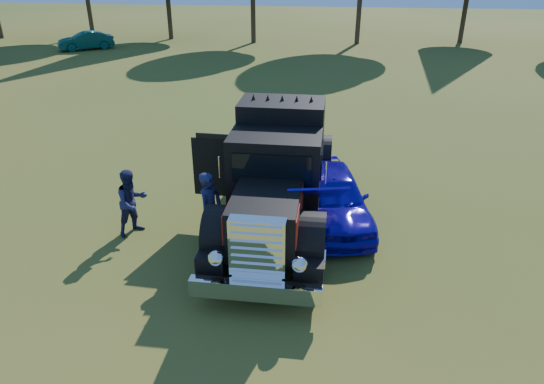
{
  "coord_description": "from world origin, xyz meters",
  "views": [
    {
      "loc": [
        2.56,
        -9.22,
        6.14
      ],
      "look_at": [
        1.3,
        0.33,
        1.43
      ],
      "focal_mm": 32.0,
      "sensor_mm": 36.0,
      "label": 1
    }
  ],
  "objects": [
    {
      "name": "ground",
      "position": [
        0.0,
        0.0,
        0.0
      ],
      "size": [
        120.0,
        120.0,
        0.0
      ],
      "primitive_type": "plane",
      "color": "#304F17",
      "rests_on": "ground"
    },
    {
      "name": "diamond_t_truck",
      "position": [
        1.3,
        1.27,
        1.28
      ],
      "size": [
        3.38,
        7.16,
        3.0
      ],
      "color": "black",
      "rests_on": "ground"
    },
    {
      "name": "hotrod_coupe",
      "position": [
        2.62,
        1.8,
        0.69
      ],
      "size": [
        2.46,
        4.4,
        1.89
      ],
      "color": "#0842BD",
      "rests_on": "ground"
    },
    {
      "name": "spectator_near",
      "position": [
        -0.09,
        0.2,
        0.93
      ],
      "size": [
        0.64,
        0.79,
        1.86
      ],
      "primitive_type": "imported",
      "rotation": [
        0.0,
        0.0,
        1.24
      ],
      "color": "#1F334A",
      "rests_on": "ground"
    },
    {
      "name": "spectator_far",
      "position": [
        -2.12,
        0.57,
        0.83
      ],
      "size": [
        0.98,
        1.02,
        1.65
      ],
      "primitive_type": "imported",
      "rotation": [
        0.0,
        0.0,
        0.93
      ],
      "color": "#1F2B48",
      "rests_on": "ground"
    },
    {
      "name": "distant_teal_car",
      "position": [
        -15.48,
        24.84,
        0.62
      ],
      "size": [
        3.85,
        3.29,
        1.25
      ],
      "primitive_type": "imported",
      "rotation": [
        0.0,
        0.0,
        -0.95
      ],
      "color": "#092D39",
      "rests_on": "ground"
    }
  ]
}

